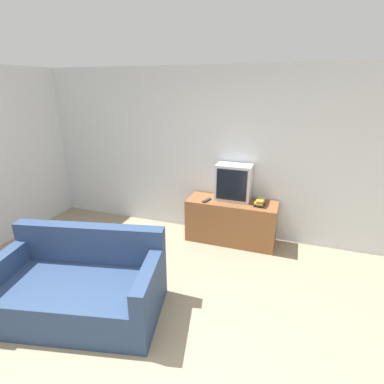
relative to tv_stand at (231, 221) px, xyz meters
The scene contains 6 objects.
wall_back 1.05m from the tv_stand, 134.99° to the left, with size 9.00×0.06×2.60m.
tv_stand is the anchor object (origin of this frame).
television 0.61m from the tv_stand, 95.60° to the left, with size 0.53×0.31×0.55m.
couch 2.38m from the tv_stand, 120.03° to the right, with size 1.88×1.29×0.86m.
book_stack 0.57m from the tv_stand, ahead, with size 0.16×0.22×0.10m.
remote_on_stand 0.51m from the tv_stand, 162.64° to the right, with size 0.10×0.20×0.02m.
Camera 1 is at (1.12, -1.44, 2.33)m, focal length 28.00 mm.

